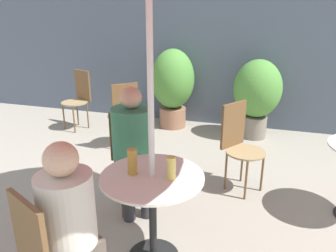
{
  "coord_description": "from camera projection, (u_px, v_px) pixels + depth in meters",
  "views": [
    {
      "loc": [
        0.79,
        -2.07,
        1.88
      ],
      "look_at": [
        0.06,
        0.34,
        0.99
      ],
      "focal_mm": 35.0,
      "sensor_mm": 36.0,
      "label": 1
    }
  ],
  "objects": [
    {
      "name": "ground_plane",
      "position": [
        149.0,
        250.0,
        2.71
      ],
      "size": [
        20.0,
        20.0,
        0.0
      ],
      "primitive_type": "plane",
      "color": "gray"
    },
    {
      "name": "storefront_wall",
      "position": [
        220.0,
        35.0,
        5.28
      ],
      "size": [
        10.0,
        0.06,
        3.0
      ],
      "color": "#4C5666",
      "rests_on": "ground_plane"
    },
    {
      "name": "cafe_table_near",
      "position": [
        152.0,
        196.0,
        2.45
      ],
      "size": [
        0.77,
        0.77,
        0.74
      ],
      "color": "black",
      "rests_on": "ground_plane"
    },
    {
      "name": "bistro_chair_0",
      "position": [
        130.0,
        152.0,
        3.21
      ],
      "size": [
        0.48,
        0.48,
        0.96
      ],
      "rotation": [
        0.0,
        0.0,
        0.6
      ],
      "color": "#997F56",
      "rests_on": "ground_plane"
    },
    {
      "name": "bistro_chair_2",
      "position": [
        79.0,
        95.0,
        5.39
      ],
      "size": [
        0.45,
        0.47,
        0.96
      ],
      "rotation": [
        0.0,
        0.0,
        5.91
      ],
      "color": "#997F56",
      "rests_on": "ground_plane"
    },
    {
      "name": "bistro_chair_3",
      "position": [
        239.0,
        139.0,
        3.52
      ],
      "size": [
        0.48,
        0.48,
        0.96
      ],
      "rotation": [
        0.0,
        0.0,
        0.98
      ],
      "color": "#997F56",
      "rests_on": "ground_plane"
    },
    {
      "name": "bistro_chair_4",
      "position": [
        124.0,
        110.0,
        4.56
      ],
      "size": [
        0.48,
        0.48,
        0.96
      ],
      "rotation": [
        0.0,
        0.0,
        3.84
      ],
      "color": "#997F56",
      "rests_on": "ground_plane"
    },
    {
      "name": "seated_person_0",
      "position": [
        133.0,
        142.0,
        3.01
      ],
      "size": [
        0.47,
        0.48,
        1.25
      ],
      "rotation": [
        0.0,
        0.0,
        0.6
      ],
      "color": "#2D2D33",
      "rests_on": "ground_plane"
    },
    {
      "name": "seated_person_1",
      "position": [
        70.0,
        218.0,
        1.93
      ],
      "size": [
        0.39,
        0.4,
        1.21
      ],
      "rotation": [
        0.0,
        0.0,
        2.7
      ],
      "color": "brown",
      "rests_on": "ground_plane"
    },
    {
      "name": "beer_glass_0",
      "position": [
        171.0,
        168.0,
        2.32
      ],
      "size": [
        0.06,
        0.06,
        0.17
      ],
      "color": "#DBC65B",
      "rests_on": "cafe_table_near"
    },
    {
      "name": "beer_glass_1",
      "position": [
        132.0,
        162.0,
        2.39
      ],
      "size": [
        0.07,
        0.07,
        0.2
      ],
      "color": "#B28433",
      "rests_on": "cafe_table_near"
    },
    {
      "name": "potted_plant_0",
      "position": [
        173.0,
        84.0,
        5.37
      ],
      "size": [
        0.71,
        0.71,
        1.31
      ],
      "color": "#93664C",
      "rests_on": "ground_plane"
    },
    {
      "name": "potted_plant_1",
      "position": [
        257.0,
        92.0,
        4.92
      ],
      "size": [
        0.71,
        0.71,
        1.21
      ],
      "color": "slate",
      "rests_on": "ground_plane"
    }
  ]
}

